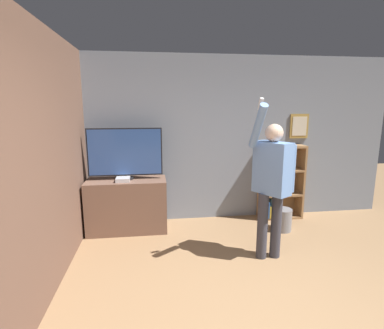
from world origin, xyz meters
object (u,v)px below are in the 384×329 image
person (272,179)px  waste_bin (282,220)px  game_console (123,179)px  bookshelf (277,184)px  television (125,153)px

person → waste_bin: bearing=114.0°
game_console → bookshelf: size_ratio=0.19×
bookshelf → waste_bin: 0.70m
television → waste_bin: (2.36, -0.36, -1.03)m
television → waste_bin: television is taller
waste_bin → game_console: bearing=173.9°
game_console → waste_bin: game_console is taller
game_console → waste_bin: size_ratio=0.69×
bookshelf → person: person is taller
television → waste_bin: size_ratio=3.22×
television → game_console: (-0.04, -0.10, -0.37)m
bookshelf → waste_bin: bookshelf is taller
game_console → person: (1.87, -1.04, 0.20)m
television → waste_bin: 2.60m
bookshelf → waste_bin: (-0.13, -0.53, -0.43)m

